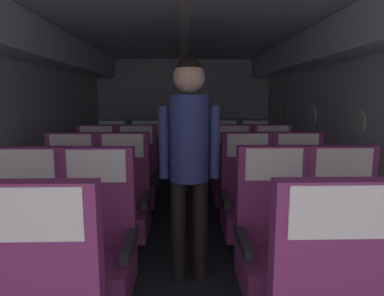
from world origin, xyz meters
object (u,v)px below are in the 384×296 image
seat_b_right_window (275,247)px  seat_d_right_aisle (273,180)px  seat_e_left_aisle (145,165)px  flight_attendant (189,147)px  seat_c_right_window (248,204)px  seat_d_left_window (96,181)px  seat_d_left_aisle (136,181)px  seat_e_left_window (112,165)px  seat_e_right_aisle (256,165)px  seat_b_left_window (24,250)px  seat_e_right_window (224,165)px  seat_b_left_aisle (96,251)px  seat_b_right_aisle (345,247)px  seat_c_left_aisle (123,205)px  seat_d_right_window (233,180)px  seat_c_left_window (71,205)px  seat_c_right_aisle (299,204)px

seat_b_right_window → seat_d_right_aisle: (0.44, 1.65, 0.00)m
seat_e_left_aisle → flight_attendant: size_ratio=0.65×
seat_c_right_window → seat_b_right_window: bearing=-89.8°
seat_d_left_window → seat_d_right_aisle: size_ratio=1.00×
seat_b_right_window → seat_d_left_aisle: (-1.08, 1.65, 0.00)m
seat_d_right_aisle → seat_e_left_window: same height
seat_e_right_aisle → seat_d_left_window: bearing=-156.6°
seat_b_left_window → seat_e_right_window: (1.51, 2.51, 0.00)m
seat_b_left_aisle → seat_b_right_window: same height
seat_d_left_aisle → seat_e_right_window: bearing=38.7°
seat_b_right_window → seat_e_right_window: 2.52m
seat_e_left_aisle → seat_e_right_window: same height
seat_b_left_window → seat_b_right_window: size_ratio=1.00×
seat_b_left_window → seat_b_right_aisle: 1.96m
seat_e_right_aisle → seat_e_right_window: bearing=177.6°
seat_e_right_window → seat_b_left_aisle: bearing=-113.1°
seat_d_left_window → flight_attendant: (1.00, -1.25, 0.56)m
seat_b_left_aisle → seat_c_left_aisle: size_ratio=1.00×
seat_c_right_window → flight_attendant: flight_attendant is taller
seat_e_left_window → flight_attendant: bearing=-64.4°
seat_b_left_window → seat_b_left_aisle: same height
seat_d_left_aisle → seat_b_right_aisle: bearing=-47.6°
seat_b_right_window → seat_e_right_window: (-0.01, 2.52, 0.00)m
seat_e_left_window → seat_c_left_aisle: bearing=-75.1°
seat_b_right_aisle → seat_d_left_window: size_ratio=1.00×
seat_d_right_window → seat_d_left_aisle: bearing=-178.9°
seat_c_left_aisle → seat_c_right_window: (1.08, -0.01, 0.00)m
seat_c_left_window → seat_d_left_window: same height
seat_d_left_aisle → seat_e_right_aisle: size_ratio=1.00×
seat_b_left_aisle → seat_d_right_aisle: bearing=47.5°
seat_c_right_aisle → seat_d_right_aisle: same height
seat_b_right_aisle → seat_b_right_window: size_ratio=1.00×
seat_e_right_window → flight_attendant: size_ratio=0.65×
seat_b_right_window → seat_e_right_aisle: bearing=80.2°
seat_b_left_aisle → seat_d_right_window: 2.01m
seat_d_left_window → seat_d_right_aisle: 1.96m
seat_c_left_window → seat_d_left_aisle: same height
seat_b_right_aisle → seat_e_right_aisle: 2.50m
seat_b_right_aisle → seat_e_left_aisle: same height
seat_c_left_aisle → seat_d_left_window: same height
seat_c_left_window → seat_d_right_aisle: same height
flight_attendant → seat_c_left_aisle: bearing=120.4°
seat_b_left_window → seat_c_right_aisle: 2.12m
seat_b_right_window → seat_b_right_aisle: bearing=-0.8°
seat_e_right_aisle → seat_b_left_aisle: bearing=-121.1°
seat_c_right_aisle → seat_d_left_aisle: 1.73m
seat_c_right_aisle → seat_e_right_window: size_ratio=1.00×
seat_d_left_window → seat_e_left_window: same height
seat_b_left_aisle → seat_b_right_aisle: 1.52m
seat_b_right_window → seat_e_left_window: bearing=121.3°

